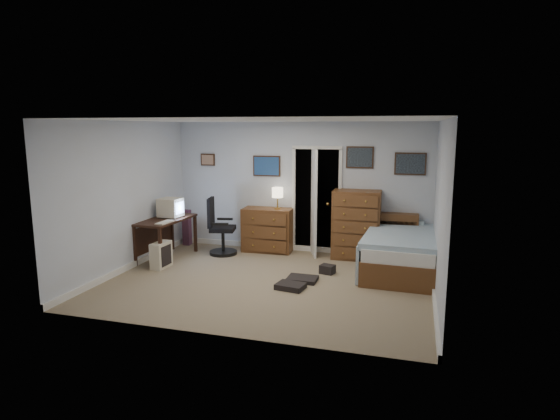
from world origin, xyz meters
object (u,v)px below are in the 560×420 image
(low_dresser, at_px, (268,230))
(tall_dresser, at_px, (356,225))
(computer_desk, at_px, (162,228))
(office_chair, at_px, (220,233))
(bed, at_px, (401,250))

(low_dresser, xyz_separation_m, tall_dresser, (1.72, -0.02, 0.21))
(computer_desk, relative_size, office_chair, 1.21)
(office_chair, bearing_deg, bed, -13.98)
(office_chair, bearing_deg, computer_desk, -161.54)
(tall_dresser, distance_m, bed, 1.04)
(computer_desk, bearing_deg, low_dresser, 33.10)
(tall_dresser, xyz_separation_m, bed, (0.84, -0.54, -0.29))
(bed, bearing_deg, low_dresser, 170.00)
(computer_desk, height_order, low_dresser, low_dresser)
(bed, bearing_deg, computer_desk, -171.48)
(computer_desk, xyz_separation_m, low_dresser, (1.72, 1.02, -0.15))
(computer_desk, relative_size, bed, 0.58)
(office_chair, height_order, bed, office_chair)
(office_chair, relative_size, bed, 0.48)
(tall_dresser, bearing_deg, office_chair, -171.79)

